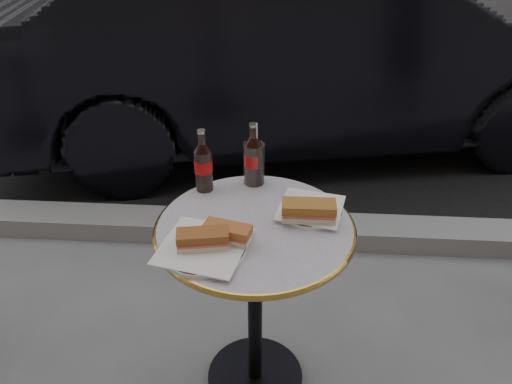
# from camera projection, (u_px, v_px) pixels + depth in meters

# --- Properties ---
(ground) EXTENTS (80.00, 80.00, 0.00)m
(ground) POSITION_uv_depth(u_px,v_px,m) (255.00, 379.00, 1.92)
(ground) COLOR slate
(ground) RESTS_ON ground
(asphalt_road) EXTENTS (40.00, 8.00, 0.00)m
(asphalt_road) POSITION_uv_depth(u_px,v_px,m) (283.00, 35.00, 6.14)
(asphalt_road) COLOR black
(asphalt_road) RESTS_ON ground
(curb) EXTENTS (40.00, 0.20, 0.12)m
(curb) POSITION_uv_depth(u_px,v_px,m) (267.00, 230.00, 2.65)
(curb) COLOR gray
(curb) RESTS_ON ground
(bistro_table) EXTENTS (0.62, 0.62, 0.73)m
(bistro_table) POSITION_uv_depth(u_px,v_px,m) (255.00, 311.00, 1.72)
(bistro_table) COLOR #BAB2C4
(bistro_table) RESTS_ON ground
(plate_left) EXTENTS (0.32, 0.32, 0.01)m
(plate_left) POSITION_uv_depth(u_px,v_px,m) (204.00, 249.00, 1.42)
(plate_left) COLOR white
(plate_left) RESTS_ON bistro_table
(plate_right) EXTENTS (0.27, 0.27, 0.01)m
(plate_right) POSITION_uv_depth(u_px,v_px,m) (311.00, 210.00, 1.59)
(plate_right) COLOR white
(plate_right) RESTS_ON bistro_table
(sandwich_left_a) EXTENTS (0.15, 0.09, 0.05)m
(sandwich_left_a) POSITION_uv_depth(u_px,v_px,m) (203.00, 240.00, 1.40)
(sandwich_left_a) COLOR brown
(sandwich_left_a) RESTS_ON plate_left
(sandwich_left_b) EXTENTS (0.15, 0.10, 0.05)m
(sandwich_left_b) POSITION_uv_depth(u_px,v_px,m) (227.00, 233.00, 1.43)
(sandwich_left_b) COLOR #B55E2E
(sandwich_left_b) RESTS_ON plate_left
(sandwich_right) EXTENTS (0.16, 0.08, 0.06)m
(sandwich_right) POSITION_uv_depth(u_px,v_px,m) (309.00, 212.00, 1.52)
(sandwich_right) COLOR #A6672A
(sandwich_right) RESTS_ON plate_right
(cola_bottle_left) EXTENTS (0.07, 0.07, 0.22)m
(cola_bottle_left) POSITION_uv_depth(u_px,v_px,m) (203.00, 160.00, 1.65)
(cola_bottle_left) COLOR black
(cola_bottle_left) RESTS_ON bistro_table
(cola_bottle_right) EXTENTS (0.08, 0.08, 0.23)m
(cola_bottle_right) POSITION_uv_depth(u_px,v_px,m) (253.00, 154.00, 1.68)
(cola_bottle_right) COLOR black
(cola_bottle_right) RESTS_ON bistro_table
(cola_glass) EXTENTS (0.08, 0.08, 0.15)m
(cola_glass) POSITION_uv_depth(u_px,v_px,m) (254.00, 163.00, 1.70)
(cola_glass) COLOR black
(cola_glass) RESTS_ON bistro_table
(parked_car) EXTENTS (2.25, 4.38, 1.37)m
(parked_car) POSITION_uv_depth(u_px,v_px,m) (313.00, 45.00, 3.35)
(parked_car) COLOR black
(parked_car) RESTS_ON ground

